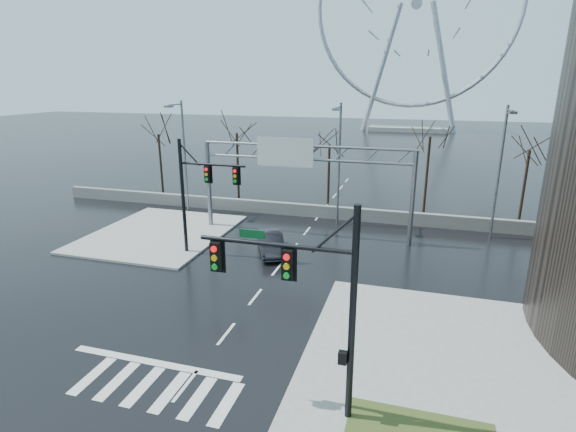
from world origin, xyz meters
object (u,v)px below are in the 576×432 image
at_px(signal_mast_far, 197,187).
at_px(car, 271,243).
at_px(signal_mast_near, 313,292).
at_px(sign_gantry, 300,170).
at_px(ferris_wheel, 416,13).

xyz_separation_m(signal_mast_far, car, (4.59, 1.69, -4.08)).
relative_size(signal_mast_near, sign_gantry, 0.49).
height_order(signal_mast_far, ferris_wheel, ferris_wheel).
bearing_deg(signal_mast_far, ferris_wheel, 82.80).
xyz_separation_m(signal_mast_near, sign_gantry, (-5.52, 19.00, 0.31)).
bearing_deg(car, sign_gantry, 53.37).
height_order(sign_gantry, car, sign_gantry).
distance_m(signal_mast_far, car, 6.37).
xyz_separation_m(signal_mast_near, car, (-6.42, 14.69, -4.12)).
relative_size(sign_gantry, car, 3.57).
height_order(signal_mast_far, car, signal_mast_far).
distance_m(sign_gantry, ferris_wheel, 82.91).
bearing_deg(ferris_wheel, sign_gantry, -93.84).
relative_size(signal_mast_near, signal_mast_far, 1.00).
bearing_deg(car, ferris_wheel, 60.89).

